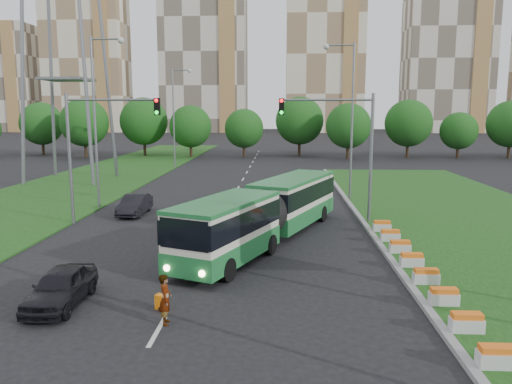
# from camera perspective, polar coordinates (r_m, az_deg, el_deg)

# --- Properties ---
(ground) EXTENTS (360.00, 360.00, 0.00)m
(ground) POSITION_cam_1_polar(r_m,az_deg,el_deg) (21.89, 0.40, -9.22)
(ground) COLOR black
(ground) RESTS_ON ground
(grass_median) EXTENTS (14.00, 60.00, 0.15)m
(grass_median) POSITION_cam_1_polar(r_m,az_deg,el_deg) (31.94, 25.14, -4.06)
(grass_median) COLOR #184212
(grass_median) RESTS_ON ground
(median_kerb) EXTENTS (0.30, 60.00, 0.18)m
(median_kerb) POSITION_cam_1_polar(r_m,az_deg,el_deg) (30.00, 12.73, -4.18)
(median_kerb) COLOR gray
(median_kerb) RESTS_ON ground
(left_verge) EXTENTS (12.00, 110.00, 0.10)m
(left_verge) POSITION_cam_1_polar(r_m,az_deg,el_deg) (49.97, -19.38, 0.78)
(left_verge) COLOR #184212
(left_verge) RESTS_ON ground
(lane_markings) EXTENTS (0.20, 100.00, 0.01)m
(lane_markings) POSITION_cam_1_polar(r_m,az_deg,el_deg) (41.51, -2.55, -0.40)
(lane_markings) COLOR beige
(lane_markings) RESTS_ON ground
(flower_planters) EXTENTS (1.10, 15.90, 0.60)m
(flower_planters) POSITION_cam_1_polar(r_m,az_deg,el_deg) (22.22, 18.09, -8.19)
(flower_planters) COLOR silver
(flower_planters) RESTS_ON grass_median
(traffic_mast_median) EXTENTS (5.76, 0.32, 8.00)m
(traffic_mast_median) POSITION_cam_1_polar(r_m,az_deg,el_deg) (31.03, 10.13, 6.17)
(traffic_mast_median) COLOR slate
(traffic_mast_median) RESTS_ON ground
(traffic_mast_left) EXTENTS (5.76, 0.32, 8.00)m
(traffic_mast_left) POSITION_cam_1_polar(r_m,az_deg,el_deg) (31.85, -17.95, 5.94)
(traffic_mast_left) COLOR slate
(traffic_mast_left) RESTS_ON ground
(street_lamps) EXTENTS (36.00, 60.00, 12.00)m
(street_lamps) POSITION_cam_1_polar(r_m,az_deg,el_deg) (31.01, -4.37, 7.48)
(street_lamps) COLOR slate
(street_lamps) RESTS_ON ground
(tree_line) EXTENTS (120.00, 8.00, 9.00)m
(tree_line) POSITION_cam_1_polar(r_m,az_deg,el_deg) (76.33, 9.80, 7.26)
(tree_line) COLOR #144B14
(tree_line) RESTS_ON ground
(apartment_tower_west) EXTENTS (26.00, 15.00, 48.00)m
(apartment_tower_west) POSITION_cam_1_polar(r_m,az_deg,el_deg) (183.81, -18.73, 14.07)
(apartment_tower_west) COLOR beige
(apartment_tower_west) RESTS_ON ground
(apartment_tower_cwest) EXTENTS (28.00, 15.00, 52.00)m
(apartment_tower_cwest) POSITION_cam_1_polar(r_m,az_deg,el_deg) (173.75, -5.93, 15.46)
(apartment_tower_cwest) COLOR beige
(apartment_tower_cwest) RESTS_ON ground
(apartment_tower_ceast) EXTENTS (25.00, 15.00, 50.00)m
(apartment_tower_ceast) POSITION_cam_1_polar(r_m,az_deg,el_deg) (172.28, 7.82, 15.15)
(apartment_tower_ceast) COLOR beige
(apartment_tower_ceast) RESTS_ON ground
(apartment_tower_east) EXTENTS (27.00, 15.00, 47.00)m
(apartment_tower_east) POSITION_cam_1_polar(r_m,az_deg,el_deg) (179.88, 21.00, 13.90)
(apartment_tower_east) COLOR beige
(apartment_tower_east) RESTS_ON ground
(midrise_west) EXTENTS (22.00, 14.00, 36.00)m
(midrise_west) POSITION_cam_1_polar(r_m,az_deg,el_deg) (196.14, -26.99, 11.47)
(midrise_west) COLOR beige
(midrise_west) RESTS_ON ground
(articulated_bus) EXTENTS (2.49, 15.97, 2.63)m
(articulated_bus) POSITION_cam_1_polar(r_m,az_deg,el_deg) (26.65, 0.72, -2.29)
(articulated_bus) COLOR beige
(articulated_bus) RESTS_ON ground
(car_left_near) EXTENTS (1.67, 4.03, 1.37)m
(car_left_near) POSITION_cam_1_polar(r_m,az_deg,el_deg) (19.55, -21.42, -10.06)
(car_left_near) COLOR black
(car_left_near) RESTS_ON ground
(car_left_far) EXTENTS (1.48, 4.14, 1.36)m
(car_left_far) POSITION_cam_1_polar(r_m,az_deg,el_deg) (34.72, -13.68, -1.41)
(car_left_far) COLOR black
(car_left_far) RESTS_ON ground
(pedestrian) EXTENTS (0.50, 0.67, 1.69)m
(pedestrian) POSITION_cam_1_polar(r_m,az_deg,el_deg) (16.94, -10.32, -11.96)
(pedestrian) COLOR gray
(pedestrian) RESTS_ON ground
(shopping_trolley) EXTENTS (0.31, 0.33, 0.53)m
(shopping_trolley) POSITION_cam_1_polar(r_m,az_deg,el_deg) (18.35, -10.88, -12.23)
(shopping_trolley) COLOR orange
(shopping_trolley) RESTS_ON ground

